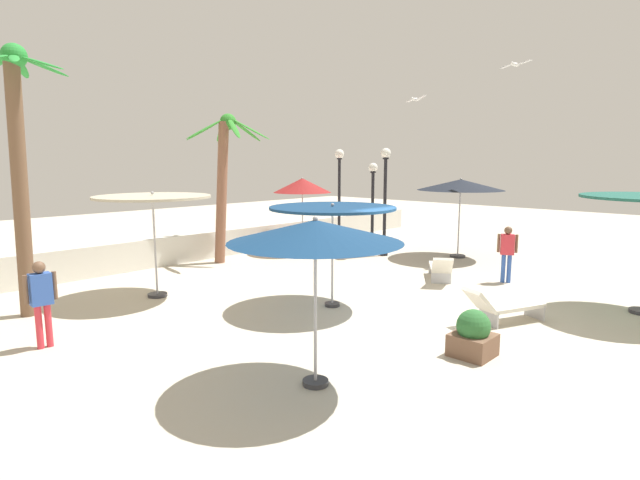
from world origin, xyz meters
TOP-DOWN VIEW (x-y plane):
  - ground_plane at (0.00, 0.00)m, footprint 56.00×56.00m
  - boundary_wall at (0.00, 9.45)m, footprint 25.20×0.30m
  - patio_umbrella_0 at (-3.19, 6.05)m, footprint 2.86×2.86m
  - patio_umbrella_1 at (-4.15, -0.50)m, footprint 2.64×2.64m
  - patio_umbrella_2 at (6.99, 3.04)m, footprint 3.05×3.05m
  - patio_umbrella_3 at (3.96, 7.94)m, footprint 2.19×2.19m
  - patio_umbrella_5 at (-0.76, 2.19)m, footprint 2.96×2.96m
  - palm_tree_0 at (-5.92, 6.69)m, footprint 2.08×2.15m
  - palm_tree_1 at (0.80, 8.52)m, footprint 2.99×2.85m
  - lamp_post_0 at (5.44, 5.19)m, footprint 0.37×0.37m
  - lamp_post_1 at (6.06, 6.21)m, footprint 0.35×0.35m
  - lamp_post_2 at (6.44, 8.26)m, footprint 0.39×0.39m
  - lounge_chair_0 at (3.36, 1.66)m, footprint 1.87×1.52m
  - lounge_chair_1 at (0.79, -1.35)m, footprint 1.95×1.25m
  - guest_0 at (-6.46, 4.28)m, footprint 0.56×0.26m
  - guest_1 at (4.42, 0.16)m, footprint 0.39×0.50m
  - seagull_1 at (7.37, 1.48)m, footprint 0.44×1.14m
  - seagull_2 at (7.80, 5.53)m, footprint 0.75×1.28m
  - planter at (-1.37, -1.72)m, footprint 0.70×0.70m

SIDE VIEW (x-z plane):
  - ground_plane at x=0.00m, z-range 0.00..0.00m
  - planter at x=-1.37m, z-range -0.04..0.81m
  - lounge_chair_1 at x=0.79m, z-range -0.03..0.81m
  - lounge_chair_0 at x=3.36m, z-range -0.03..0.81m
  - boundary_wall at x=0.00m, z-range 0.00..0.95m
  - guest_1 at x=4.42m, z-range 0.17..1.79m
  - guest_0 at x=-6.46m, z-range 0.17..1.81m
  - lamp_post_1 at x=6.06m, z-range 0.34..3.72m
  - patio_umbrella_5 at x=-0.76m, z-range 1.07..3.55m
  - patio_umbrella_1 at x=-4.15m, z-range 1.08..3.72m
  - lamp_post_0 at x=5.44m, z-range 0.45..4.36m
  - patio_umbrella_0 at x=-3.19m, z-range 1.10..3.80m
  - lamp_post_2 at x=6.44m, z-range 0.53..4.46m
  - patio_umbrella_3 at x=3.96m, z-range 1.09..3.94m
  - patio_umbrella_2 at x=6.99m, z-range 1.17..4.02m
  - palm_tree_1 at x=0.80m, z-range 0.62..5.64m
  - palm_tree_0 at x=-5.92m, z-range 0.65..6.55m
  - seagull_2 at x=7.80m, z-range 5.75..5.90m
  - seagull_1 at x=7.37m, z-range 6.50..6.64m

